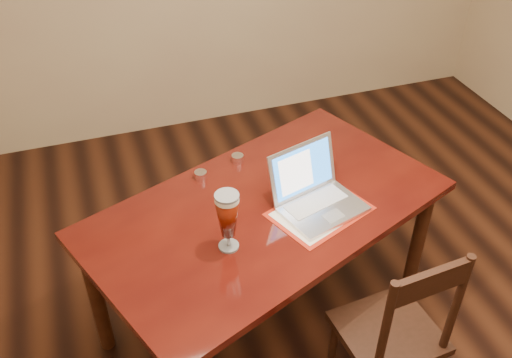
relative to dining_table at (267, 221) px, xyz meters
name	(u,v)px	position (x,y,z in m)	size (l,w,h in m)	color
room_shell	(417,27)	(0.32, -0.44, 1.08)	(4.51, 5.01, 2.71)	tan
dining_table	(267,221)	(0.00, 0.00, 0.00)	(1.86, 1.46, 1.05)	#491009
dining_chair	(394,334)	(0.36, -0.61, -0.23)	(0.44, 0.42, 0.97)	black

